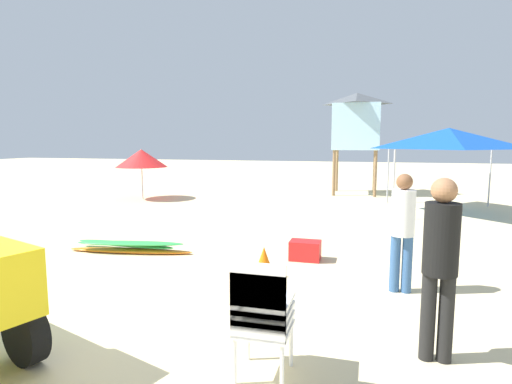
# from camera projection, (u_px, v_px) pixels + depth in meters

# --- Properties ---
(ground) EXTENTS (80.00, 80.00, 0.00)m
(ground) POSITION_uv_depth(u_px,v_px,m) (85.00, 312.00, 5.05)
(ground) COLOR beige
(stacked_plastic_chairs) EXTENTS (0.48, 0.48, 1.11)m
(stacked_plastic_chairs) POSITION_uv_depth(u_px,v_px,m) (261.00, 310.00, 3.52)
(stacked_plastic_chairs) COLOR white
(stacked_plastic_chairs) RESTS_ON ground
(surfboard_pile) EXTENTS (2.51, 0.74, 0.24)m
(surfboard_pile) POSITION_uv_depth(u_px,v_px,m) (129.00, 246.00, 7.78)
(surfboard_pile) COLOR orange
(surfboard_pile) RESTS_ON ground
(lifeguard_near_left) EXTENTS (0.32, 0.32, 1.78)m
(lifeguard_near_left) POSITION_uv_depth(u_px,v_px,m) (440.00, 257.00, 3.82)
(lifeguard_near_left) COLOR black
(lifeguard_near_left) RESTS_ON ground
(lifeguard_near_center) EXTENTS (0.32, 0.32, 1.67)m
(lifeguard_near_center) POSITION_uv_depth(u_px,v_px,m) (403.00, 225.00, 5.63)
(lifeguard_near_center) COLOR #33598C
(lifeguard_near_center) RESTS_ON ground
(popup_canopy) EXTENTS (3.21, 3.21, 2.52)m
(popup_canopy) POSITION_uv_depth(u_px,v_px,m) (449.00, 138.00, 11.91)
(popup_canopy) COLOR #B2B2B7
(popup_canopy) RESTS_ON ground
(lifeguard_tower) EXTENTS (1.98, 1.98, 4.04)m
(lifeguard_tower) POSITION_uv_depth(u_px,v_px,m) (356.00, 121.00, 16.20)
(lifeguard_tower) COLOR olive
(lifeguard_tower) RESTS_ON ground
(beach_umbrella_left) EXTENTS (1.87, 1.87, 1.84)m
(beach_umbrella_left) POSITION_uv_depth(u_px,v_px,m) (141.00, 158.00, 14.89)
(beach_umbrella_left) COLOR beige
(beach_umbrella_left) RESTS_ON ground
(traffic_cone_near) EXTENTS (0.34, 0.34, 0.49)m
(traffic_cone_near) POSITION_uv_depth(u_px,v_px,m) (264.00, 262.00, 6.31)
(traffic_cone_near) COLOR orange
(traffic_cone_near) RESTS_ON ground
(cooler_box) EXTENTS (0.54, 0.37, 0.35)m
(cooler_box) POSITION_uv_depth(u_px,v_px,m) (305.00, 250.00, 7.27)
(cooler_box) COLOR red
(cooler_box) RESTS_ON ground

